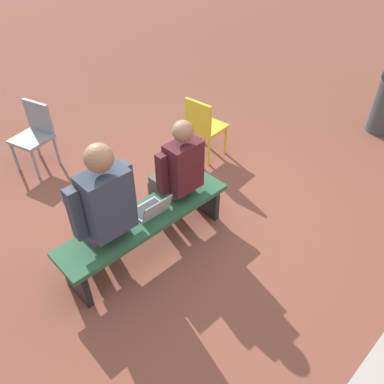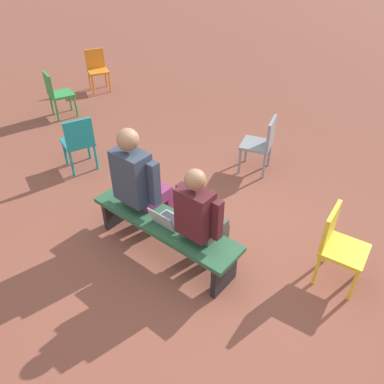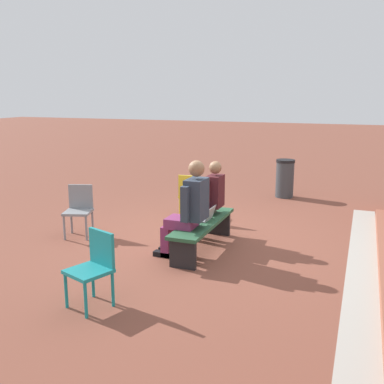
# 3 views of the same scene
# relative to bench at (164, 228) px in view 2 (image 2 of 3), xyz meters

# --- Properties ---
(ground_plane) EXTENTS (60.00, 60.00, 0.00)m
(ground_plane) POSITION_rel_bench_xyz_m (-0.35, -0.15, -0.35)
(ground_plane) COLOR brown
(bench) EXTENTS (1.80, 0.44, 0.45)m
(bench) POSITION_rel_bench_xyz_m (0.00, 0.00, 0.00)
(bench) COLOR #285638
(bench) RESTS_ON ground
(person_student) EXTENTS (0.51, 0.65, 1.29)m
(person_student) POSITION_rel_bench_xyz_m (-0.45, -0.06, 0.34)
(person_student) COLOR #4C473D
(person_student) RESTS_ON ground
(person_adult) EXTENTS (0.59, 0.74, 1.42)m
(person_adult) POSITION_rel_bench_xyz_m (0.39, -0.07, 0.39)
(person_adult) COLOR #7F2D5B
(person_adult) RESTS_ON ground
(laptop) EXTENTS (0.32, 0.29, 0.21)m
(laptop) POSITION_rel_bench_xyz_m (-0.06, 0.01, 0.15)
(laptop) COLOR #9EA0A5
(laptop) RESTS_ON bench
(plastic_chair_mid_courtyard) EXTENTS (0.53, 0.53, 0.84)m
(plastic_chair_mid_courtyard) POSITION_rel_bench_xyz_m (0.07, -2.14, 0.13)
(plastic_chair_mid_courtyard) COLOR gray
(plastic_chair_mid_courtyard) RESTS_ON ground
(plastic_chair_by_pillar) EXTENTS (0.54, 0.54, 0.84)m
(plastic_chair_by_pillar) POSITION_rel_bench_xyz_m (2.14, -0.51, 0.13)
(plastic_chair_by_pillar) COLOR teal
(plastic_chair_by_pillar) RESTS_ON ground
(plastic_chair_near_bench_right) EXTENTS (0.46, 0.46, 0.84)m
(plastic_chair_near_bench_right) POSITION_rel_bench_xyz_m (-1.58, -0.81, 0.13)
(plastic_chair_near_bench_right) COLOR gold
(plastic_chair_near_bench_right) RESTS_ON ground
(plastic_chair_far_left) EXTENTS (0.53, 0.53, 0.84)m
(plastic_chair_far_left) POSITION_rel_bench_xyz_m (4.02, -1.42, 0.13)
(plastic_chair_far_left) COLOR #2D893D
(plastic_chair_far_left) RESTS_ON ground
(plastic_chair_near_bench_left) EXTENTS (0.56, 0.56, 0.84)m
(plastic_chair_near_bench_left) POSITION_rel_bench_xyz_m (4.57, -2.82, 0.13)
(plastic_chair_near_bench_left) COLOR orange
(plastic_chair_near_bench_left) RESTS_ON ground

